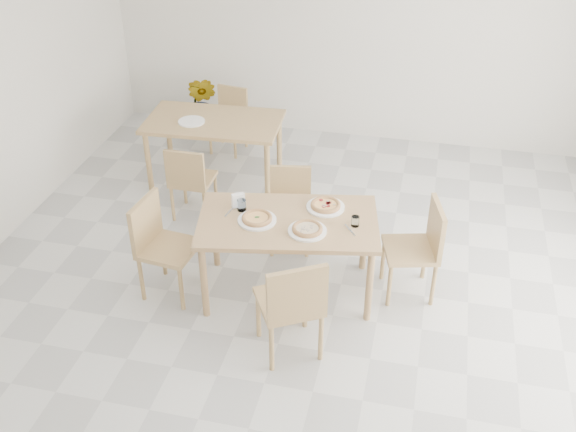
% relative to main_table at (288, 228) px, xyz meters
% --- Properties ---
extents(main_table, '(1.64, 1.12, 0.75)m').
position_rel_main_table_xyz_m(main_table, '(0.00, 0.00, 0.00)').
color(main_table, '#A88456').
rests_on(main_table, ground).
extents(chair_south, '(0.63, 0.63, 0.93)m').
position_rel_main_table_xyz_m(chair_south, '(0.21, -0.78, -0.13)').
color(chair_south, tan).
rests_on(chair_south, ground).
extents(chair_north, '(0.46, 0.46, 0.79)m').
position_rel_main_table_xyz_m(chair_north, '(-0.15, 0.74, -0.21)').
color(chair_north, tan).
rests_on(chair_north, ground).
extents(chair_west, '(0.50, 0.50, 0.91)m').
position_rel_main_table_xyz_m(chair_west, '(-1.08, -0.23, -0.14)').
color(chair_west, tan).
rests_on(chair_west, ground).
extents(chair_east, '(0.54, 0.54, 0.89)m').
position_rel_main_table_xyz_m(chair_east, '(1.11, 0.25, -0.15)').
color(chair_east, tan).
rests_on(chair_east, ground).
extents(plate_margherita, '(0.32, 0.32, 0.02)m').
position_rel_main_table_xyz_m(plate_margherita, '(-0.25, -0.07, 0.09)').
color(plate_margherita, white).
rests_on(plate_margherita, main_table).
extents(plate_mushroom, '(0.32, 0.32, 0.02)m').
position_rel_main_table_xyz_m(plate_mushroom, '(0.19, -0.13, 0.09)').
color(plate_mushroom, white).
rests_on(plate_mushroom, main_table).
extents(plate_pepperoni, '(0.33, 0.33, 0.02)m').
position_rel_main_table_xyz_m(plate_pepperoni, '(0.27, 0.26, 0.09)').
color(plate_pepperoni, white).
rests_on(plate_pepperoni, main_table).
extents(pizza_margherita, '(0.28, 0.28, 0.03)m').
position_rel_main_table_xyz_m(pizza_margherita, '(-0.25, -0.07, 0.11)').
color(pizza_margherita, tan).
rests_on(pizza_margherita, plate_margherita).
extents(pizza_mushroom, '(0.27, 0.27, 0.03)m').
position_rel_main_table_xyz_m(pizza_mushroom, '(0.19, -0.13, 0.11)').
color(pizza_mushroom, tan).
rests_on(pizza_mushroom, plate_mushroom).
extents(pizza_pepperoni, '(0.33, 0.33, 0.03)m').
position_rel_main_table_xyz_m(pizza_pepperoni, '(0.27, 0.26, 0.11)').
color(pizza_pepperoni, tan).
rests_on(pizza_pepperoni, plate_pepperoni).
extents(tumbler_a, '(0.08, 0.08, 0.10)m').
position_rel_main_table_xyz_m(tumbler_a, '(-0.42, 0.06, 0.13)').
color(tumbler_a, white).
rests_on(tumbler_a, main_table).
extents(tumbler_b, '(0.07, 0.07, 0.09)m').
position_rel_main_table_xyz_m(tumbler_b, '(0.56, 0.05, 0.13)').
color(tumbler_b, white).
rests_on(tumbler_b, main_table).
extents(napkin_holder, '(0.13, 0.12, 0.13)m').
position_rel_main_table_xyz_m(napkin_holder, '(-0.46, 0.10, 0.15)').
color(napkin_holder, silver).
rests_on(napkin_holder, main_table).
extents(fork_a, '(0.05, 0.18, 0.01)m').
position_rel_main_table_xyz_m(fork_a, '(-0.51, 0.02, 0.09)').
color(fork_a, silver).
rests_on(fork_a, main_table).
extents(fork_b, '(0.12, 0.16, 0.01)m').
position_rel_main_table_xyz_m(fork_b, '(0.53, -0.03, 0.09)').
color(fork_b, silver).
rests_on(fork_b, main_table).
extents(second_table, '(1.50, 0.91, 0.75)m').
position_rel_main_table_xyz_m(second_table, '(-1.23, 1.73, -0.00)').
color(second_table, tan).
rests_on(second_table, ground).
extents(chair_back_s, '(0.41, 0.41, 0.82)m').
position_rel_main_table_xyz_m(chair_back_s, '(-1.23, 0.93, -0.19)').
color(chair_back_s, tan).
rests_on(chair_back_s, ground).
extents(chair_back_n, '(0.43, 0.43, 0.77)m').
position_rel_main_table_xyz_m(chair_back_n, '(-1.31, 2.54, -0.22)').
color(chair_back_n, tan).
rests_on(chair_back_n, ground).
extents(plate_empty, '(0.28, 0.28, 0.02)m').
position_rel_main_table_xyz_m(plate_empty, '(-1.44, 1.63, 0.09)').
color(plate_empty, white).
rests_on(plate_empty, second_table).
extents(potted_plant, '(0.49, 0.42, 0.77)m').
position_rel_main_table_xyz_m(potted_plant, '(-1.81, 2.90, -0.28)').
color(potted_plant, '#306A1F').
rests_on(potted_plant, ground).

